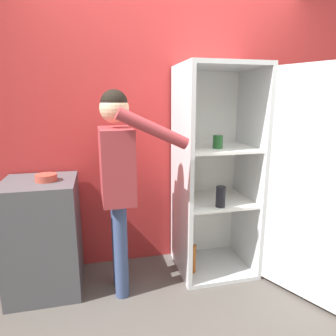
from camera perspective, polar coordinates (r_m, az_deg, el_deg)
The scene contains 6 objects.
ground_plane at distance 2.44m, azimuth 5.94°, elevation -26.56°, with size 12.00×12.00×0.00m, color #4C4742.
wall_back at distance 2.84m, azimuth 0.01°, elevation 7.34°, with size 7.00×0.06×2.55m.
refrigerator at distance 2.65m, azimuth 12.28°, elevation -1.34°, with size 1.00×1.21×1.84m.
person at distance 2.32m, azimuth -9.53°, elevation -0.25°, with size 0.63×0.57×1.63m.
counter at distance 2.69m, azimuth -22.61°, elevation -11.89°, with size 0.56×0.56×0.93m.
bowl at distance 2.51m, azimuth -22.19°, elevation -1.71°, with size 0.16×0.16×0.05m.
Camera 1 is at (-0.65, -1.77, 1.55)m, focal length 32.00 mm.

